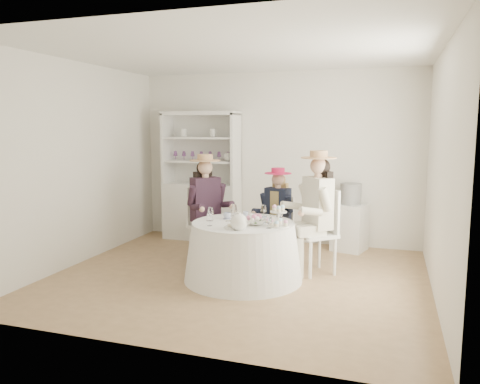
% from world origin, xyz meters
% --- Properties ---
extents(ground, '(4.50, 4.50, 0.00)m').
position_xyz_m(ground, '(0.00, 0.00, 0.00)').
color(ground, olive).
rests_on(ground, ground).
extents(ceiling, '(4.50, 4.50, 0.00)m').
position_xyz_m(ceiling, '(0.00, 0.00, 2.70)').
color(ceiling, white).
rests_on(ceiling, wall_back).
extents(wall_back, '(4.50, 0.00, 4.50)m').
position_xyz_m(wall_back, '(0.00, 2.00, 1.35)').
color(wall_back, silver).
rests_on(wall_back, ground).
extents(wall_front, '(4.50, 0.00, 4.50)m').
position_xyz_m(wall_front, '(0.00, -2.00, 1.35)').
color(wall_front, silver).
rests_on(wall_front, ground).
extents(wall_left, '(0.00, 4.50, 4.50)m').
position_xyz_m(wall_left, '(-2.25, 0.00, 1.35)').
color(wall_left, silver).
rests_on(wall_left, ground).
extents(wall_right, '(0.00, 4.50, 4.50)m').
position_xyz_m(wall_right, '(2.25, 0.00, 1.35)').
color(wall_right, silver).
rests_on(wall_right, ground).
extents(tea_table, '(1.43, 1.43, 0.71)m').
position_xyz_m(tea_table, '(0.09, -0.05, 0.35)').
color(tea_table, white).
rests_on(tea_table, ground).
extents(hutch, '(1.32, 0.68, 2.09)m').
position_xyz_m(hutch, '(-1.19, 1.77, 0.74)').
color(hutch, silver).
rests_on(hutch, ground).
extents(side_table, '(0.55, 0.55, 0.70)m').
position_xyz_m(side_table, '(1.19, 1.75, 0.35)').
color(side_table, silver).
rests_on(side_table, ground).
extents(hatbox, '(0.32, 0.32, 0.31)m').
position_xyz_m(hatbox, '(1.19, 1.75, 0.86)').
color(hatbox, black).
rests_on(hatbox, side_table).
extents(guest_left, '(0.63, 0.62, 1.47)m').
position_xyz_m(guest_left, '(-0.63, 0.56, 0.83)').
color(guest_left, silver).
rests_on(guest_left, ground).
extents(guest_mid, '(0.49, 0.52, 1.29)m').
position_xyz_m(guest_mid, '(0.28, 0.87, 0.73)').
color(guest_mid, silver).
rests_on(guest_mid, ground).
extents(guest_right, '(0.66, 0.65, 1.55)m').
position_xyz_m(guest_right, '(0.87, 0.47, 0.87)').
color(guest_right, silver).
rests_on(guest_right, ground).
extents(spare_chair, '(0.53, 0.53, 1.06)m').
position_xyz_m(spare_chair, '(-0.81, 1.15, 0.57)').
color(spare_chair, silver).
rests_on(spare_chair, ground).
extents(teacup_a, '(0.10, 0.10, 0.07)m').
position_xyz_m(teacup_a, '(-0.16, 0.08, 0.74)').
color(teacup_a, white).
rests_on(teacup_a, tea_table).
extents(teacup_b, '(0.08, 0.08, 0.07)m').
position_xyz_m(teacup_b, '(0.03, 0.24, 0.74)').
color(teacup_b, white).
rests_on(teacup_b, tea_table).
extents(teacup_c, '(0.11, 0.11, 0.06)m').
position_xyz_m(teacup_c, '(0.34, 0.01, 0.74)').
color(teacup_c, white).
rests_on(teacup_c, tea_table).
extents(flower_bowl, '(0.28, 0.28, 0.06)m').
position_xyz_m(flower_bowl, '(0.28, -0.15, 0.74)').
color(flower_bowl, white).
rests_on(flower_bowl, tea_table).
extents(flower_arrangement, '(0.17, 0.17, 0.06)m').
position_xyz_m(flower_arrangement, '(0.27, -0.15, 0.79)').
color(flower_arrangement, pink).
rests_on(flower_arrangement, tea_table).
extents(table_teapot, '(0.27, 0.19, 0.20)m').
position_xyz_m(table_teapot, '(0.17, -0.46, 0.79)').
color(table_teapot, white).
rests_on(table_teapot, tea_table).
extents(sandwich_plate, '(0.25, 0.25, 0.06)m').
position_xyz_m(sandwich_plate, '(0.09, -0.37, 0.72)').
color(sandwich_plate, white).
rests_on(sandwich_plate, tea_table).
extents(cupcake_stand, '(0.26, 0.26, 0.24)m').
position_xyz_m(cupcake_stand, '(0.54, -0.14, 0.79)').
color(cupcake_stand, white).
rests_on(cupcake_stand, tea_table).
extents(stemware_set, '(0.93, 0.93, 0.15)m').
position_xyz_m(stemware_set, '(0.09, -0.05, 0.78)').
color(stemware_set, white).
rests_on(stemware_set, tea_table).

